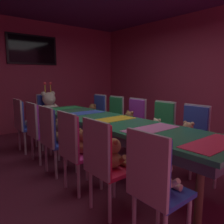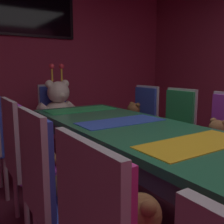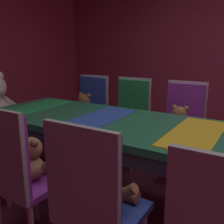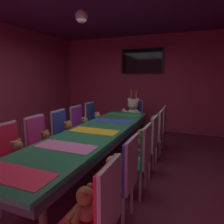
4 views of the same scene
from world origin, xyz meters
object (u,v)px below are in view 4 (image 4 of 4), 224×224
teddy_left_1 (18,153)px  teddy_left_3 (69,131)px  chair_right_3 (150,140)px  pendant_light (82,16)px  chair_right_5 (161,124)px  wall_tv (142,61)px  teddy_right_0 (85,205)px  chair_right_0 (101,209)px  chair_left_4 (79,124)px  chair_right_2 (141,153)px  teddy_right_1 (112,170)px  teddy_right_3 (141,139)px  teddy_left_5 (98,119)px  throne_chair (135,114)px  chair_left_5 (92,118)px  chair_right_4 (156,130)px  teddy_right_5 (154,123)px  banquet_table (94,136)px  teddy_left_4 (85,125)px  teddy_right_2 (131,154)px  chair_left_2 (39,139)px  chair_left_1 (10,151)px  chair_right_1 (125,172)px  king_teddy_bear (133,111)px  chair_left_3 (62,130)px  teddy_left_2 (46,141)px

teddy_left_1 → teddy_left_3: 1.18m
chair_right_3 → pendant_light: 2.26m
chair_right_5 → wall_tv: size_ratio=0.79×
teddy_right_0 → pendant_light: 2.78m
chair_right_0 → pendant_light: pendant_light is taller
chair_left_4 → chair_right_2: bearing=-35.3°
teddy_right_1 → teddy_right_3: 1.22m
chair_right_0 → chair_right_3: same height
chair_left_4 → teddy_left_5: bearing=78.5°
chair_right_5 → teddy_left_5: bearing=-0.9°
teddy_left_1 → chair_right_5: bearing=57.6°
chair_left_4 → chair_right_3: same height
teddy_left_1 → throne_chair: 3.39m
chair_left_5 → chair_right_4: same height
chair_right_4 → teddy_right_5: size_ratio=2.84×
chair_left_5 → chair_right_5: 1.66m
teddy_right_0 → teddy_right_3: 1.87m
banquet_table → chair_right_4: (0.84, 0.94, -0.06)m
teddy_left_4 → teddy_right_3: (1.37, -0.55, 0.00)m
chair_left_5 → teddy_right_1: bearing=-58.2°
chair_left_4 → wall_tv: size_ratio=0.79×
teddy_left_5 → teddy_right_2: 2.30m
chair_left_2 → teddy_right_1: (1.51, -0.56, -0.01)m
chair_left_2 → teddy_right_2: 1.55m
teddy_left_1 → teddy_right_1: teddy_left_1 is taller
teddy_left_3 → teddy_left_5: 1.25m
chair_right_5 → chair_left_1: bearing=55.2°
chair_right_0 → teddy_right_5: chair_right_0 is taller
teddy_left_4 → teddy_left_5: 0.65m
teddy_left_4 → wall_tv: 2.75m
chair_right_4 → chair_right_5: 0.57m
chair_left_1 → throne_chair: (0.84, 3.31, 0.00)m
chair_right_1 → teddy_right_3: bearing=-84.3°
chair_right_1 → throne_chair: size_ratio=1.00×
chair_right_1 → chair_right_4: (0.03, 1.83, 0.00)m
teddy_left_5 → chair_right_2: chair_right_2 is taller
chair_left_1 → chair_left_5: same height
wall_tv → teddy_right_3: bearing=-76.0°
wall_tv → chair_left_2: bearing=-103.8°
teddy_left_3 → chair_left_4: (-0.13, 0.60, -0.00)m
teddy_right_2 → throne_chair: 2.80m
chair_left_4 → chair_right_1: 2.41m
chair_left_1 → pendant_light: bearing=62.3°
wall_tv → teddy_right_0: bearing=-81.5°
chair_left_4 → king_teddy_bear: bearing=59.0°
chair_left_3 → teddy_right_5: 1.95m
teddy_left_2 → king_teddy_bear: king_teddy_bear is taller
teddy_right_5 → pendant_light: bearing=54.1°
teddy_left_3 → teddy_right_5: bearing=41.8°
teddy_left_5 → teddy_right_1: bearing=-60.8°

